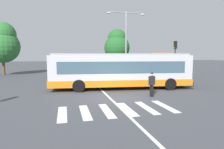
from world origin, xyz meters
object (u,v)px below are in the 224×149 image
at_px(traffic_light_far_corner, 175,54).
at_px(parked_car_teal, 78,70).
at_px(twin_arm_street_lamp, 126,37).
at_px(city_transit_bus, 121,70).
at_px(parked_car_champagne, 58,71).
at_px(parked_car_red, 98,70).
at_px(background_tree_right, 117,45).
at_px(pedestrian_crossing_street, 152,83).
at_px(background_tree_left, 3,43).
at_px(bus_stop_shelter, 162,59).

bearing_deg(traffic_light_far_corner, parked_car_teal, 148.05).
bearing_deg(twin_arm_street_lamp, parked_car_teal, 144.67).
bearing_deg(city_transit_bus, traffic_light_far_corner, 27.77).
bearing_deg(parked_car_champagne, city_transit_bus, -63.04).
height_order(parked_car_red, background_tree_right, background_tree_right).
distance_m(city_transit_bus, twin_arm_street_lamp, 8.28).
bearing_deg(parked_car_teal, parked_car_champagne, 179.93).
relative_size(pedestrian_crossing_street, parked_car_champagne, 0.38).
bearing_deg(parked_car_teal, background_tree_left, 161.89).
bearing_deg(parked_car_teal, pedestrian_crossing_street, -74.32).
bearing_deg(twin_arm_street_lamp, parked_car_champagne, 154.20).
bearing_deg(city_transit_bus, parked_car_red, 90.54).
bearing_deg(bus_stop_shelter, background_tree_right, 117.66).
relative_size(city_transit_bus, parked_car_red, 2.71).
distance_m(parked_car_red, background_tree_left, 14.10).
bearing_deg(twin_arm_street_lamp, bus_stop_shelter, 9.11).
distance_m(parked_car_red, background_tree_right, 7.65).
distance_m(background_tree_left, background_tree_right, 17.42).
bearing_deg(traffic_light_far_corner, background_tree_left, 154.38).
xyz_separation_m(parked_car_champagne, parked_car_teal, (2.66, -0.00, 0.00)).
distance_m(traffic_light_far_corner, background_tree_left, 23.53).
relative_size(parked_car_teal, parked_car_red, 1.01).
height_order(parked_car_teal, bus_stop_shelter, bus_stop_shelter).
bearing_deg(traffic_light_far_corner, parked_car_champagne, 153.37).
distance_m(pedestrian_crossing_street, parked_car_teal, 15.15).
height_order(pedestrian_crossing_street, parked_car_teal, pedestrian_crossing_street).
xyz_separation_m(traffic_light_far_corner, twin_arm_street_lamp, (-5.19, 2.75, 2.10)).
distance_m(parked_car_champagne, parked_car_teal, 2.66).
bearing_deg(city_transit_bus, background_tree_left, 132.65).
height_order(city_transit_bus, parked_car_champagne, city_transit_bus).
height_order(traffic_light_far_corner, background_tree_left, background_tree_left).
bearing_deg(city_transit_bus, parked_car_champagne, 116.96).
distance_m(parked_car_teal, parked_car_red, 2.83).
xyz_separation_m(bus_stop_shelter, background_tree_right, (-4.25, 8.10, 2.21)).
height_order(parked_car_red, background_tree_left, background_tree_left).
xyz_separation_m(bus_stop_shelter, twin_arm_street_lamp, (-5.62, -0.90, 2.74)).
bearing_deg(traffic_light_far_corner, background_tree_right, 108.01).
height_order(pedestrian_crossing_street, bus_stop_shelter, bus_stop_shelter).
relative_size(city_transit_bus, bus_stop_shelter, 3.24).
height_order(parked_car_champagne, parked_car_red, same).
distance_m(city_transit_bus, parked_car_champagne, 12.35).
relative_size(traffic_light_far_corner, background_tree_right, 0.62).
bearing_deg(city_transit_bus, pedestrian_crossing_street, -72.03).
height_order(parked_car_red, twin_arm_street_lamp, twin_arm_street_lamp).
distance_m(traffic_light_far_corner, background_tree_right, 12.46).
relative_size(twin_arm_street_lamp, background_tree_right, 1.12).
xyz_separation_m(background_tree_left, background_tree_right, (17.35, 1.60, -0.01)).
relative_size(pedestrian_crossing_street, background_tree_right, 0.23).
bearing_deg(parked_car_champagne, bus_stop_shelter, -12.66).
relative_size(city_transit_bus, traffic_light_far_corner, 2.70).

